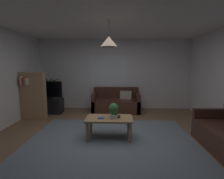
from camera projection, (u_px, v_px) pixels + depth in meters
floor at (112, 139)px, 3.83m from camera, size 5.47×5.58×0.02m
rug at (111, 143)px, 3.63m from camera, size 3.55×3.07×0.01m
wall_back at (114, 74)px, 6.45m from camera, size 5.59×0.06×2.54m
ceiling at (111, 17)px, 3.48m from camera, size 5.47×5.58×0.02m
window_pane at (109, 71)px, 6.41m from camera, size 1.31×0.01×1.17m
couch_under_window at (116, 104)px, 6.09m from camera, size 1.61×0.81×0.82m
coffee_table at (109, 121)px, 3.85m from camera, size 1.01×0.58×0.46m
book_on_table_0 at (101, 118)px, 3.78m from camera, size 0.14×0.13×0.02m
remote_on_table_0 at (119, 116)px, 3.90m from camera, size 0.05×0.16×0.02m
potted_plant_on_table at (114, 110)px, 3.80m from camera, size 0.21×0.22×0.33m
tv_stand at (49, 106)px, 5.89m from camera, size 0.90×0.44×0.50m
tv at (48, 90)px, 5.79m from camera, size 0.94×0.16×0.58m
potted_palm_corner at (48, 94)px, 6.28m from camera, size 0.88×0.87×1.33m
bookshelf_corner at (33, 95)px, 5.18m from camera, size 0.70×0.31×1.40m
pendant_lamp at (109, 42)px, 3.62m from camera, size 0.36×0.36×0.56m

